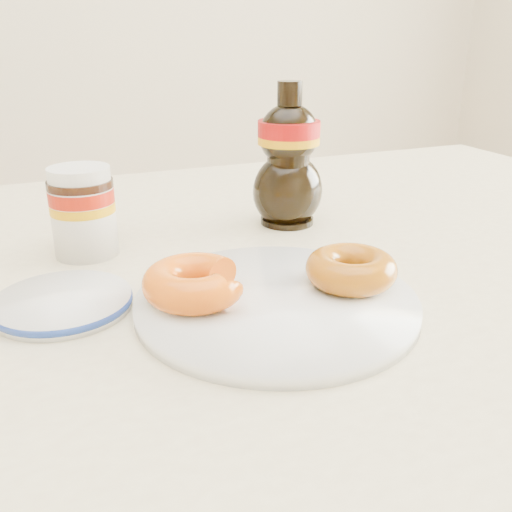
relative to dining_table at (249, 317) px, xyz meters
name	(u,v)px	position (x,y,z in m)	size (l,w,h in m)	color
dining_table	(249,317)	(0.00, 0.00, 0.00)	(1.40, 0.90, 0.75)	beige
plate	(276,302)	(-0.03, -0.14, 0.09)	(0.26, 0.26, 0.01)	white
donut_bitten	(194,282)	(-0.10, -0.12, 0.11)	(0.09, 0.09, 0.03)	#D1410B
donut_whole	(351,269)	(0.05, -0.14, 0.11)	(0.09, 0.09, 0.03)	#9F5A0A
nutella_jar	(83,208)	(-0.17, 0.07, 0.14)	(0.07, 0.07, 0.10)	white
syrup_bottle	(288,155)	(0.09, 0.09, 0.18)	(0.09, 0.08, 0.18)	black
dark_jar	(90,214)	(-0.16, 0.10, 0.12)	(0.05, 0.05, 0.08)	black
blue_rim_saucer	(63,302)	(-0.21, -0.07, 0.09)	(0.13, 0.13, 0.01)	white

